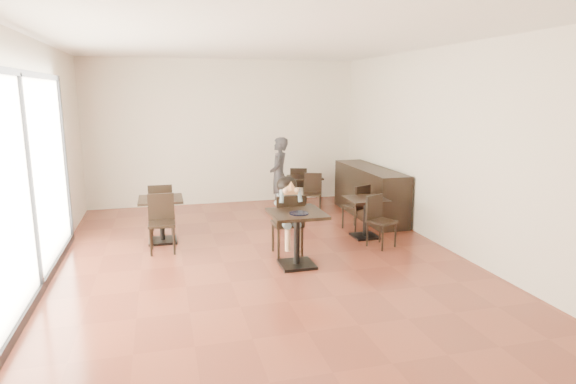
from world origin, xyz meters
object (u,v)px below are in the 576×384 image
object	(u,v)px
cafe_table_left	(162,220)
chair_mid_b	(382,222)
chair_mid_a	(355,207)
child_chair	(287,224)
adult_patron	(279,176)
child	(287,216)
chair_left_b	(162,224)
chair_left_a	(161,208)
chair_back_b	(312,194)
chair_back_a	(299,185)
cafe_table_back	(305,192)
cafe_table_mid	(365,218)
child_table	(297,239)

from	to	relation	value
cafe_table_left	chair_mid_b	xyz separation A→B (m)	(3.46, -1.19, 0.04)
chair_mid_a	chair_mid_b	distance (m)	1.10
child_chair	chair_mid_b	distance (m)	1.58
adult_patron	chair_mid_a	distance (m)	1.91
child	chair_left_b	bearing A→B (deg)	162.32
child_chair	child	xyz separation A→B (m)	(0.00, 0.00, 0.13)
chair_mid_b	chair_left_a	world-z (taller)	chair_left_a
chair_back_b	chair_back_a	bearing A→B (deg)	109.47
chair_mid_b	adult_patron	bearing A→B (deg)	87.70
chair_back_a	child_chair	bearing A→B (deg)	90.43
adult_patron	chair_back_b	world-z (taller)	adult_patron
cafe_table_back	chair_mid_a	distance (m)	1.88
chair_left_a	cafe_table_left	bearing A→B (deg)	91.11
cafe_table_back	chair_mid_a	bearing A→B (deg)	-77.10
cafe_table_mid	chair_left_b	world-z (taller)	chair_left_b
cafe_table_mid	chair_mid_a	xyz separation A→B (m)	(0.04, 0.55, 0.07)
child_chair	chair_back_a	xyz separation A→B (m)	(1.16, 3.36, -0.07)
cafe_table_back	chair_back_a	xyz separation A→B (m)	(0.00, 0.47, 0.07)
child_table	chair_mid_b	size ratio (longest dim) A/B	0.96
child	chair_mid_b	world-z (taller)	child
child_table	cafe_table_mid	xyz separation A→B (m)	(1.54, 1.06, -0.05)
child	cafe_table_back	size ratio (longest dim) A/B	1.76
child	chair_mid_a	bearing A→B (deg)	33.89
child	chair_left_a	xyz separation A→B (m)	(-1.88, 1.70, -0.16)
cafe_table_back	child	bearing A→B (deg)	-111.84
child	cafe_table_back	xyz separation A→B (m)	(1.16, 2.89, -0.26)
chair_left_a	chair_back_a	world-z (taller)	chair_left_a
adult_patron	child_chair	bearing A→B (deg)	8.35
chair_back_b	cafe_table_mid	bearing A→B (deg)	-58.91
cafe_table_left	chair_back_a	size ratio (longest dim) A/B	0.91
child_table	chair_back_a	bearing A→B (deg)	73.48
adult_patron	cafe_table_left	distance (m)	2.82
cafe_table_mid	chair_back_b	world-z (taller)	chair_back_b
chair_mid_b	cafe_table_mid	bearing A→B (deg)	70.06
chair_mid_b	chair_left_b	world-z (taller)	chair_left_b
child_table	chair_left_a	distance (m)	2.93
chair_back_b	adult_patron	bearing A→B (deg)	178.43
cafe_table_mid	chair_back_b	bearing A→B (deg)	101.62
adult_patron	chair_mid_a	world-z (taller)	adult_patron
cafe_table_mid	chair_mid_b	bearing A→B (deg)	-85.53
cafe_table_mid	child_chair	bearing A→B (deg)	-161.60
adult_patron	chair_back_b	xyz separation A→B (m)	(0.65, -0.25, -0.38)
child_table	cafe_table_mid	size ratio (longest dim) A/B	1.16
chair_left_a	chair_left_b	bearing A→B (deg)	91.11
child	child_chair	bearing A→B (deg)	0.00
child_chair	chair_mid_a	world-z (taller)	child_chair
cafe_table_left	chair_mid_b	world-z (taller)	chair_mid_b
child_table	chair_left_a	world-z (taller)	chair_left_a
child_chair	cafe_table_mid	world-z (taller)	child_chair
cafe_table_left	cafe_table_back	world-z (taller)	cafe_table_left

